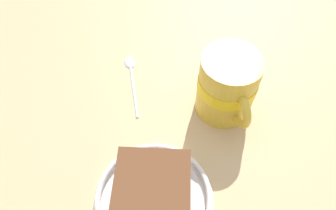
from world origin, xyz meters
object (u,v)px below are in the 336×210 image
(tea_mug, at_px, (227,86))
(teaspoon, at_px, (131,71))
(cake_slice, at_px, (153,191))
(small_plate, at_px, (154,197))

(tea_mug, distance_m, teaspoon, 0.18)
(cake_slice, xyz_separation_m, teaspoon, (0.21, 0.10, -0.03))
(small_plate, height_order, teaspoon, small_plate)
(cake_slice, xyz_separation_m, tea_mug, (0.17, -0.07, 0.02))
(small_plate, relative_size, tea_mug, 1.45)
(cake_slice, bearing_deg, teaspoon, 25.29)
(small_plate, height_order, cake_slice, cake_slice)
(tea_mug, xyz_separation_m, teaspoon, (0.03, 0.16, -0.05))
(cake_slice, distance_m, teaspoon, 0.23)
(small_plate, relative_size, teaspoon, 1.23)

